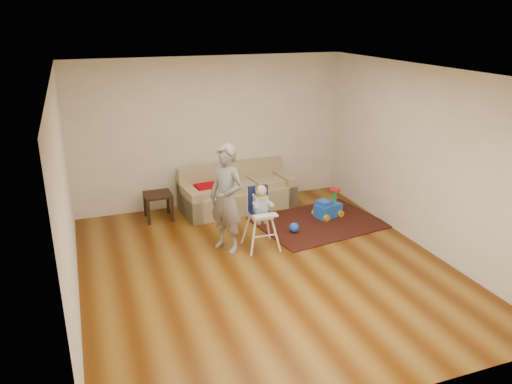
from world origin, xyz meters
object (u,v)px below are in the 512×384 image
object	(u,v)px
side_table	(159,206)
adult	(226,199)
high_chair	(261,218)
toy_ball	(294,228)
sofa	(238,188)
ride_on_toy	(328,203)

from	to	relation	value
side_table	adult	bearing A→B (deg)	-63.42
high_chair	toy_ball	bearing A→B (deg)	25.08
sofa	toy_ball	bearing A→B (deg)	-75.68
high_chair	adult	xyz separation A→B (m)	(-0.49, 0.13, 0.33)
ride_on_toy	adult	distance (m)	2.18
high_chair	side_table	bearing A→B (deg)	128.47
toy_ball	high_chair	bearing A→B (deg)	-156.21
ride_on_toy	toy_ball	bearing A→B (deg)	-168.80
toy_ball	adult	xyz separation A→B (m)	(-1.19, -0.18, 0.72)
sofa	ride_on_toy	world-z (taller)	sofa
adult	high_chair	bearing A→B (deg)	44.31
high_chair	ride_on_toy	bearing A→B (deg)	26.47
sofa	adult	distance (m)	1.74
ride_on_toy	adult	bearing A→B (deg)	-178.74
side_table	toy_ball	bearing A→B (deg)	-34.82
sofa	side_table	bearing A→B (deg)	173.54
side_table	sofa	bearing A→B (deg)	-0.12
ride_on_toy	adult	xyz separation A→B (m)	(-2.02, -0.59, 0.56)
side_table	adult	size ratio (longest dim) A/B	0.28
side_table	ride_on_toy	size ratio (longest dim) A/B	0.95
sofa	adult	size ratio (longest dim) A/B	1.30
side_table	adult	distance (m)	1.83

